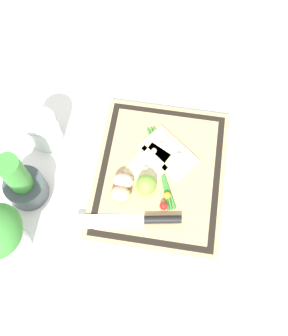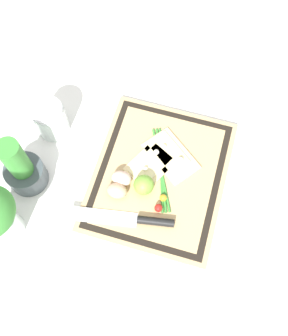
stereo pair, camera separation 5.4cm
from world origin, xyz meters
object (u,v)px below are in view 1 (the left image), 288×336
at_px(pizza_slice_far, 151,162).
at_px(cherry_tomato_red, 164,206).
at_px(pizza_slice_near, 168,152).
at_px(herb_glass, 1,234).
at_px(knife, 146,220).
at_px(lime, 146,185).
at_px(cherry_tomato_yellow, 167,195).
at_px(sauce_jar, 44,131).
at_px(egg_pink, 123,181).
at_px(egg_brown, 120,194).
at_px(herb_pot, 23,184).

xyz_separation_m(pizza_slice_far, cherry_tomato_red, (-0.13, -0.05, 0.01)).
bearing_deg(pizza_slice_near, herb_glass, 131.19).
xyz_separation_m(knife, cherry_tomato_red, (0.05, -0.04, 0.00)).
bearing_deg(lime, herb_glass, 122.63).
xyz_separation_m(cherry_tomato_yellow, sauce_jar, (0.13, 0.38, 0.02)).
bearing_deg(knife, egg_pink, 38.61).
bearing_deg(pizza_slice_far, pizza_slice_near, -50.32).
height_order(pizza_slice_far, herb_glass, herb_glass).
relative_size(pizza_slice_near, pizza_slice_far, 1.05).
distance_m(egg_brown, cherry_tomato_yellow, 0.13).
relative_size(pizza_slice_near, cherry_tomato_red, 8.34).
height_order(herb_pot, herb_glass, herb_pot).
bearing_deg(cherry_tomato_yellow, cherry_tomato_red, 171.32).
bearing_deg(egg_brown, pizza_slice_near, -36.94).
bearing_deg(egg_brown, sauce_jar, 58.75).
xyz_separation_m(egg_brown, herb_pot, (-0.02, 0.26, 0.03)).
bearing_deg(pizza_slice_far, egg_pink, 138.33).
xyz_separation_m(knife, egg_brown, (0.06, 0.08, 0.01)).
xyz_separation_m(egg_pink, cherry_tomato_red, (-0.05, -0.12, -0.01)).
bearing_deg(sauce_jar, pizza_slice_near, -90.15).
bearing_deg(herb_glass, egg_pink, -50.73).
distance_m(pizza_slice_far, egg_brown, 0.13).
xyz_separation_m(pizza_slice_far, sauce_jar, (0.04, 0.32, 0.02)).
bearing_deg(herb_glass, cherry_tomato_red, -67.10).
height_order(pizza_slice_far, cherry_tomato_yellow, pizza_slice_far).
relative_size(egg_pink, cherry_tomato_yellow, 2.85).
distance_m(egg_pink, cherry_tomato_red, 0.13).
bearing_deg(herb_pot, egg_pink, -76.81).
relative_size(cherry_tomato_red, herb_pot, 0.11).
xyz_separation_m(pizza_slice_near, cherry_tomato_red, (-0.16, -0.01, 0.01)).
bearing_deg(pizza_slice_far, egg_brown, 148.78).
distance_m(egg_brown, lime, 0.08).
distance_m(pizza_slice_near, lime, 0.13).
xyz_separation_m(egg_brown, sauce_jar, (0.15, 0.25, 0.01)).
relative_size(pizza_slice_near, cherry_tomato_yellow, 9.26).
relative_size(knife, egg_pink, 5.03).
bearing_deg(egg_brown, herb_glass, 123.95).
bearing_deg(cherry_tomato_yellow, knife, 148.68).
distance_m(pizza_slice_far, herb_glass, 0.44).
distance_m(knife, egg_pink, 0.13).
height_order(egg_brown, egg_pink, same).
distance_m(cherry_tomato_red, herb_glass, 0.42).
bearing_deg(pizza_slice_far, cherry_tomato_yellow, -148.94).
xyz_separation_m(pizza_slice_near, egg_pink, (-0.11, 0.11, 0.02)).
bearing_deg(lime, pizza_slice_near, -21.90).
bearing_deg(herb_pot, sauce_jar, -2.70).
relative_size(knife, herb_glass, 1.38).
xyz_separation_m(pizza_slice_near, pizza_slice_far, (-0.04, 0.04, 0.00)).
height_order(lime, cherry_tomato_red, lime).
bearing_deg(cherry_tomato_red, egg_brown, 83.97).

